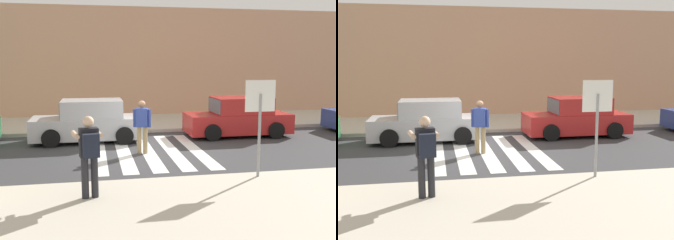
% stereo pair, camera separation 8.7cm
% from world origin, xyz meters
% --- Properties ---
extents(ground_plane, '(120.00, 120.00, 0.00)m').
position_xyz_m(ground_plane, '(0.00, 0.00, 0.00)').
color(ground_plane, '#38383A').
extents(sidewalk_near, '(60.00, 6.00, 0.14)m').
position_xyz_m(sidewalk_near, '(0.00, -6.20, 0.07)').
color(sidewalk_near, beige).
rests_on(sidewalk_near, ground).
extents(sidewalk_far, '(60.00, 4.80, 0.14)m').
position_xyz_m(sidewalk_far, '(0.00, 6.00, 0.07)').
color(sidewalk_far, beige).
rests_on(sidewalk_far, ground).
extents(building_facade_far, '(56.00, 4.00, 5.76)m').
position_xyz_m(building_facade_far, '(0.00, 10.40, 2.88)').
color(building_facade_far, tan).
rests_on(building_facade_far, ground).
extents(crosswalk_stripe_0, '(0.44, 5.20, 0.01)m').
position_xyz_m(crosswalk_stripe_0, '(-1.60, 0.20, 0.00)').
color(crosswalk_stripe_0, silver).
rests_on(crosswalk_stripe_0, ground).
extents(crosswalk_stripe_1, '(0.44, 5.20, 0.01)m').
position_xyz_m(crosswalk_stripe_1, '(-0.80, 0.20, 0.00)').
color(crosswalk_stripe_1, silver).
rests_on(crosswalk_stripe_1, ground).
extents(crosswalk_stripe_2, '(0.44, 5.20, 0.01)m').
position_xyz_m(crosswalk_stripe_2, '(0.00, 0.20, 0.00)').
color(crosswalk_stripe_2, silver).
rests_on(crosswalk_stripe_2, ground).
extents(crosswalk_stripe_3, '(0.44, 5.20, 0.01)m').
position_xyz_m(crosswalk_stripe_3, '(0.80, 0.20, 0.00)').
color(crosswalk_stripe_3, silver).
rests_on(crosswalk_stripe_3, ground).
extents(crosswalk_stripe_4, '(0.44, 5.20, 0.01)m').
position_xyz_m(crosswalk_stripe_4, '(1.60, 0.20, 0.00)').
color(crosswalk_stripe_4, silver).
rests_on(crosswalk_stripe_4, ground).
extents(stop_sign, '(0.76, 0.08, 2.38)m').
position_xyz_m(stop_sign, '(2.23, -3.55, 1.87)').
color(stop_sign, gray).
rests_on(stop_sign, sidewalk_near).
extents(photographer_with_backpack, '(0.68, 0.91, 1.72)m').
position_xyz_m(photographer_with_backpack, '(-1.85, -4.37, 1.17)').
color(photographer_with_backpack, '#232328').
rests_on(photographer_with_backpack, sidewalk_near).
extents(pedestrian_crossing, '(0.56, 0.34, 1.72)m').
position_xyz_m(pedestrian_crossing, '(-0.22, -0.05, 0.97)').
color(pedestrian_crossing, tan).
rests_on(pedestrian_crossing, ground).
extents(parked_car_silver, '(4.10, 1.92, 1.55)m').
position_xyz_m(parked_car_silver, '(-1.90, 2.30, 0.73)').
color(parked_car_silver, '#B7BABF').
rests_on(parked_car_silver, ground).
extents(parked_car_red, '(4.10, 1.92, 1.55)m').
position_xyz_m(parked_car_red, '(3.94, 2.30, 0.73)').
color(parked_car_red, red).
rests_on(parked_car_red, ground).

